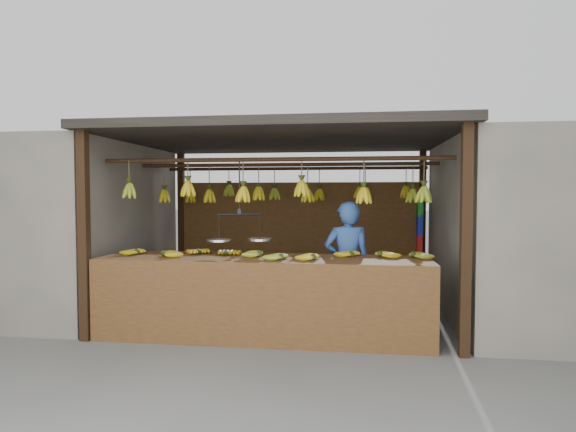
# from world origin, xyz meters

# --- Properties ---
(ground) EXTENTS (80.00, 80.00, 0.00)m
(ground) POSITION_xyz_m (0.00, 0.00, 0.00)
(ground) COLOR #5B5B57
(stall) EXTENTS (4.30, 3.30, 2.40)m
(stall) POSITION_xyz_m (0.00, 0.33, 1.97)
(stall) COLOR black
(stall) RESTS_ON ground
(neighbor_left) EXTENTS (3.00, 3.00, 2.30)m
(neighbor_left) POSITION_xyz_m (-3.60, 0.00, 1.15)
(neighbor_left) COLOR slate
(neighbor_left) RESTS_ON ground
(neighbor_right) EXTENTS (3.00, 3.00, 2.30)m
(neighbor_right) POSITION_xyz_m (3.60, 0.00, 1.15)
(neighbor_right) COLOR slate
(neighbor_right) RESTS_ON ground
(counter) EXTENTS (3.69, 0.84, 0.96)m
(counter) POSITION_xyz_m (-0.08, -1.23, 0.72)
(counter) COLOR brown
(counter) RESTS_ON ground
(hanging_bananas) EXTENTS (3.55, 2.23, 0.39)m
(hanging_bananas) POSITION_xyz_m (-0.00, 0.00, 1.61)
(hanging_bananas) COLOR #92A523
(hanging_bananas) RESTS_ON ground
(balance_scale) EXTENTS (0.71, 0.42, 0.93)m
(balance_scale) POSITION_xyz_m (-0.38, -1.00, 1.13)
(balance_scale) COLOR black
(balance_scale) RESTS_ON ground
(vendor) EXTENTS (0.59, 0.41, 1.52)m
(vendor) POSITION_xyz_m (0.84, -0.60, 0.76)
(vendor) COLOR #3359A5
(vendor) RESTS_ON ground
(bag_bundles) EXTENTS (0.08, 0.26, 1.25)m
(bag_bundles) POSITION_xyz_m (1.94, 1.35, 0.97)
(bag_bundles) COLOR #199926
(bag_bundles) RESTS_ON ground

